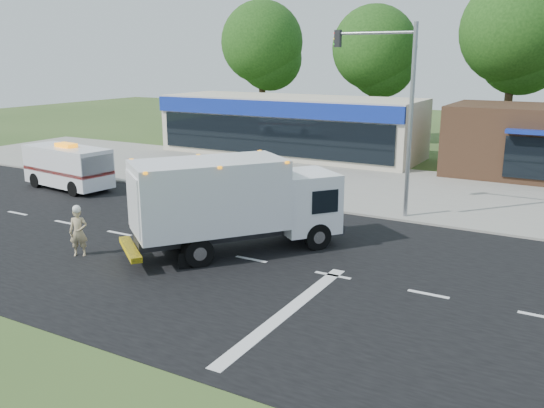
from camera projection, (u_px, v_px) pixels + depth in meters
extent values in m
plane|color=#385123|center=(251.00, 260.00, 19.45)|extent=(120.00, 120.00, 0.00)
cube|color=black|center=(251.00, 260.00, 19.45)|extent=(60.00, 14.00, 0.02)
cube|color=gray|center=(345.00, 205.00, 26.35)|extent=(60.00, 2.40, 0.12)
cube|color=gray|center=(386.00, 183.00, 31.25)|extent=(60.00, 9.00, 0.02)
cube|color=silver|center=(18.00, 213.00, 25.17)|extent=(1.20, 0.15, 0.01)
cube|color=silver|center=(65.00, 223.00, 23.74)|extent=(1.20, 0.15, 0.01)
cube|color=silver|center=(119.00, 233.00, 22.31)|extent=(1.20, 0.15, 0.01)
cube|color=silver|center=(181.00, 245.00, 20.88)|extent=(1.20, 0.15, 0.01)
cube|color=silver|center=(251.00, 259.00, 19.45)|extent=(1.20, 0.15, 0.01)
cube|color=silver|center=(333.00, 275.00, 18.02)|extent=(1.20, 0.15, 0.01)
cube|color=silver|center=(428.00, 294.00, 16.59)|extent=(1.20, 0.15, 0.01)
cube|color=silver|center=(542.00, 316.00, 15.16)|extent=(1.20, 0.15, 0.01)
cube|color=silver|center=(288.00, 311.00, 15.49)|extent=(0.40, 7.00, 0.01)
cube|color=black|center=(210.00, 235.00, 19.79)|extent=(3.89, 4.63, 0.35)
cube|color=white|center=(305.00, 201.00, 20.93)|extent=(2.96, 2.93, 2.12)
cube|color=black|center=(328.00, 193.00, 21.24)|extent=(1.62, 1.29, 0.91)
cube|color=white|center=(209.00, 195.00, 19.44)|extent=(5.01, 5.49, 2.38)
cube|color=silver|center=(133.00, 204.00, 18.49)|extent=(1.64, 1.28, 1.92)
cube|color=yellow|center=(130.00, 249.00, 18.80)|extent=(2.14, 1.76, 0.18)
cube|color=orange|center=(208.00, 161.00, 19.15)|extent=(4.92, 5.35, 0.08)
cylinder|color=black|center=(294.00, 223.00, 22.07)|extent=(0.83, 0.95, 0.97)
cylinder|color=black|center=(317.00, 236.00, 20.36)|extent=(0.83, 0.95, 0.97)
cylinder|color=black|center=(183.00, 235.00, 20.48)|extent=(0.83, 0.95, 0.97)
cylinder|color=black|center=(199.00, 253.00, 18.67)|extent=(0.83, 0.95, 0.97)
imported|color=tan|center=(78.00, 232.00, 19.64)|extent=(0.74, 0.68, 1.69)
sphere|color=white|center=(76.00, 209.00, 19.43)|extent=(0.28, 0.28, 0.28)
cube|color=white|center=(68.00, 166.00, 29.60)|extent=(5.27, 2.57, 1.95)
cube|color=black|center=(93.00, 165.00, 28.28)|extent=(1.01, 1.93, 0.97)
cube|color=orange|center=(66.00, 145.00, 29.33)|extent=(1.23, 0.73, 0.19)
cube|color=red|center=(68.00, 169.00, 29.65)|extent=(5.27, 2.57, 0.18)
cylinder|color=black|center=(103.00, 183.00, 29.52)|extent=(0.80, 0.34, 0.78)
cylinder|color=black|center=(74.00, 189.00, 28.16)|extent=(0.80, 0.34, 0.78)
cylinder|color=black|center=(65.00, 175.00, 31.44)|extent=(0.80, 0.34, 0.78)
cylinder|color=black|center=(36.00, 180.00, 30.08)|extent=(0.80, 0.34, 0.78)
cube|color=beige|center=(291.00, 126.00, 40.11)|extent=(18.00, 6.00, 4.00)
cube|color=navy|center=(269.00, 109.00, 37.19)|extent=(18.00, 0.30, 1.00)
cube|color=black|center=(269.00, 136.00, 37.64)|extent=(17.00, 0.12, 2.40)
cube|color=#382316|center=(541.00, 142.00, 32.48)|extent=(10.00, 6.00, 4.00)
cube|color=navy|center=(537.00, 132.00, 29.65)|extent=(3.00, 1.20, 0.20)
cube|color=black|center=(535.00, 159.00, 30.03)|extent=(3.00, 0.12, 2.20)
cylinder|color=gray|center=(410.00, 124.00, 23.44)|extent=(0.18, 0.18, 8.00)
cylinder|color=gray|center=(374.00, 33.00, 23.35)|extent=(3.40, 0.12, 0.12)
cube|color=black|center=(338.00, 39.00, 24.17)|extent=(0.25, 0.25, 0.70)
cylinder|color=#332114|center=(262.00, 92.00, 49.78)|extent=(0.56, 0.56, 7.35)
sphere|color=#193F12|center=(262.00, 42.00, 48.74)|extent=(6.93, 6.93, 6.93)
sphere|color=#193F12|center=(270.00, 59.00, 49.26)|extent=(5.46, 5.46, 5.46)
cylinder|color=#332114|center=(372.00, 99.00, 45.07)|extent=(0.56, 0.56, 6.86)
sphere|color=#193F12|center=(374.00, 47.00, 44.10)|extent=(6.47, 6.47, 6.47)
sphere|color=#193F12|center=(382.00, 65.00, 44.60)|extent=(5.10, 5.10, 5.10)
cylinder|color=#332114|center=(509.00, 97.00, 40.18)|extent=(0.56, 0.56, 7.84)
sphere|color=#193F12|center=(515.00, 30.00, 39.07)|extent=(7.39, 7.39, 7.39)
sphere|color=#193F12|center=(522.00, 53.00, 39.61)|extent=(5.82, 5.82, 5.82)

